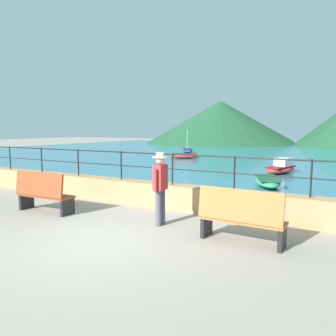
{
  "coord_description": "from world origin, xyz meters",
  "views": [
    {
      "loc": [
        4.42,
        -4.95,
        2.31
      ],
      "look_at": [
        -0.43,
        3.7,
        1.1
      ],
      "focal_mm": 34.73,
      "sensor_mm": 36.0,
      "label": 1
    }
  ],
  "objects_px": {
    "boat_1": "(185,156)",
    "boat_2": "(268,181)",
    "bench_main": "(43,193)",
    "boat_0": "(281,168)",
    "person_walking": "(160,185)",
    "boat_3": "(187,150)",
    "bench_far": "(241,216)"
  },
  "relations": [
    {
      "from": "boat_1",
      "to": "boat_2",
      "type": "xyz_separation_m",
      "value": [
        8.19,
        -9.2,
        0.0
      ]
    },
    {
      "from": "bench_main",
      "to": "boat_0",
      "type": "xyz_separation_m",
      "value": [
        4.31,
        11.02,
        -0.23
      ]
    },
    {
      "from": "person_walking",
      "to": "boat_1",
      "type": "height_order",
      "value": "person_walking"
    },
    {
      "from": "boat_3",
      "to": "bench_main",
      "type": "bearing_deg",
      "value": -74.35
    },
    {
      "from": "person_walking",
      "to": "boat_3",
      "type": "bearing_deg",
      "value": 114.27
    },
    {
      "from": "boat_0",
      "to": "boat_2",
      "type": "height_order",
      "value": "boat_0"
    },
    {
      "from": "person_walking",
      "to": "boat_0",
      "type": "bearing_deg",
      "value": 85.04
    },
    {
      "from": "boat_0",
      "to": "boat_3",
      "type": "distance_m",
      "value": 14.72
    },
    {
      "from": "bench_main",
      "to": "bench_far",
      "type": "height_order",
      "value": "same"
    },
    {
      "from": "bench_far",
      "to": "person_walking",
      "type": "distance_m",
      "value": 2.13
    },
    {
      "from": "bench_far",
      "to": "boat_3",
      "type": "xyz_separation_m",
      "value": [
        -11.49,
        21.23,
        -0.3
      ]
    },
    {
      "from": "person_walking",
      "to": "boat_0",
      "type": "distance_m",
      "value": 10.49
    },
    {
      "from": "bench_far",
      "to": "boat_0",
      "type": "bearing_deg",
      "value": 96.14
    },
    {
      "from": "bench_far",
      "to": "person_walking",
      "type": "xyz_separation_m",
      "value": [
        -2.06,
        0.31,
        0.42
      ]
    },
    {
      "from": "bench_far",
      "to": "person_walking",
      "type": "relative_size",
      "value": 0.98
    },
    {
      "from": "boat_0",
      "to": "boat_2",
      "type": "xyz_separation_m",
      "value": [
        0.24,
        -4.13,
        -0.07
      ]
    },
    {
      "from": "bench_main",
      "to": "bench_far",
      "type": "relative_size",
      "value": 1.0
    },
    {
      "from": "bench_far",
      "to": "boat_1",
      "type": "xyz_separation_m",
      "value": [
        -9.1,
        15.81,
        -0.3
      ]
    },
    {
      "from": "bench_main",
      "to": "boat_0",
      "type": "height_order",
      "value": "bench_main"
    },
    {
      "from": "person_walking",
      "to": "boat_2",
      "type": "height_order",
      "value": "person_walking"
    },
    {
      "from": "boat_3",
      "to": "bench_far",
      "type": "bearing_deg",
      "value": -61.58
    },
    {
      "from": "boat_1",
      "to": "boat_2",
      "type": "height_order",
      "value": "same"
    },
    {
      "from": "bench_far",
      "to": "boat_0",
      "type": "height_order",
      "value": "bench_far"
    },
    {
      "from": "bench_far",
      "to": "person_walking",
      "type": "height_order",
      "value": "person_walking"
    },
    {
      "from": "person_walking",
      "to": "boat_0",
      "type": "relative_size",
      "value": 0.71
    },
    {
      "from": "boat_0",
      "to": "bench_main",
      "type": "bearing_deg",
      "value": -111.37
    },
    {
      "from": "bench_main",
      "to": "boat_1",
      "type": "bearing_deg",
      "value": 102.73
    },
    {
      "from": "bench_main",
      "to": "bench_far",
      "type": "distance_m",
      "value": 5.47
    },
    {
      "from": "bench_main",
      "to": "bench_far",
      "type": "xyz_separation_m",
      "value": [
        5.47,
        0.27,
        0.0
      ]
    },
    {
      "from": "boat_0",
      "to": "boat_2",
      "type": "bearing_deg",
      "value": -86.64
    },
    {
      "from": "boat_1",
      "to": "boat_2",
      "type": "distance_m",
      "value": 12.31
    },
    {
      "from": "bench_main",
      "to": "boat_1",
      "type": "height_order",
      "value": "bench_main"
    }
  ]
}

